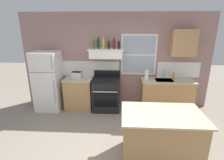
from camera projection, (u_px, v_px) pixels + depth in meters
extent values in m
plane|color=gray|center=(111.00, 153.00, 3.37)|extent=(16.00, 16.00, 0.00)
cube|color=gray|center=(116.00, 61.00, 5.08)|extent=(5.40, 0.06, 2.70)
cube|color=white|center=(77.00, 68.00, 5.17)|extent=(2.50, 0.02, 0.44)
cube|color=white|center=(178.00, 70.00, 5.01)|extent=(1.20, 0.02, 0.44)
cube|color=white|center=(139.00, 55.00, 4.94)|extent=(1.00, 0.04, 1.15)
cube|color=#9EADBC|center=(139.00, 55.00, 4.92)|extent=(0.90, 0.01, 1.05)
cube|color=white|center=(139.00, 55.00, 4.92)|extent=(0.90, 0.02, 0.04)
cube|color=white|center=(48.00, 81.00, 4.97)|extent=(0.70, 0.68, 1.67)
cube|color=#333333|center=(42.00, 73.00, 4.54)|extent=(0.69, 0.00, 0.01)
cylinder|color=#A5A8AD|center=(55.00, 92.00, 4.66)|extent=(0.02, 0.02, 0.65)
cylinder|color=#A5A8AD|center=(52.00, 64.00, 4.42)|extent=(0.02, 0.02, 0.35)
cube|color=tan|center=(79.00, 94.00, 5.10)|extent=(0.76, 0.60, 0.88)
cube|color=#C6B793|center=(78.00, 79.00, 4.96)|extent=(0.79, 0.63, 0.03)
cube|color=silver|center=(77.00, 75.00, 4.92)|extent=(0.28, 0.20, 0.19)
cube|color=black|center=(76.00, 72.00, 4.89)|extent=(0.24, 0.16, 0.01)
cube|color=black|center=(71.00, 74.00, 4.91)|extent=(0.02, 0.03, 0.02)
cube|color=black|center=(106.00, 95.00, 5.02)|extent=(0.76, 0.64, 0.87)
cube|color=black|center=(106.00, 80.00, 4.88)|extent=(0.76, 0.64, 0.04)
cube|color=black|center=(107.00, 73.00, 5.12)|extent=(0.76, 0.06, 0.18)
cube|color=black|center=(105.00, 100.00, 4.71)|extent=(0.65, 0.01, 0.40)
cylinder|color=silver|center=(105.00, 92.00, 4.61)|extent=(0.65, 0.03, 0.03)
cube|color=white|center=(106.00, 54.00, 4.76)|extent=(0.88, 0.48, 0.22)
cube|color=#262628|center=(106.00, 58.00, 4.57)|extent=(0.75, 0.02, 0.04)
cube|color=white|center=(106.00, 49.00, 4.72)|extent=(0.96, 0.52, 0.02)
cylinder|color=#4C601E|center=(94.00, 44.00, 4.73)|extent=(0.06, 0.06, 0.22)
cylinder|color=#4C601E|center=(94.00, 39.00, 4.68)|extent=(0.03, 0.03, 0.05)
cylinder|color=#143819|center=(98.00, 44.00, 4.68)|extent=(0.07, 0.07, 0.26)
cylinder|color=#143819|center=(98.00, 38.00, 4.63)|extent=(0.03, 0.03, 0.06)
cylinder|color=#B29333|center=(103.00, 44.00, 4.63)|extent=(0.08, 0.08, 0.26)
cylinder|color=#B29333|center=(103.00, 37.00, 4.58)|extent=(0.03, 0.03, 0.07)
cylinder|color=#381E0F|center=(109.00, 45.00, 4.70)|extent=(0.06, 0.06, 0.18)
cylinder|color=#381E0F|center=(109.00, 41.00, 4.67)|extent=(0.03, 0.03, 0.05)
cylinder|color=maroon|center=(114.00, 44.00, 4.68)|extent=(0.07, 0.07, 0.24)
cylinder|color=maroon|center=(114.00, 38.00, 4.63)|extent=(0.03, 0.03, 0.06)
cylinder|color=black|center=(119.00, 45.00, 4.65)|extent=(0.06, 0.06, 0.19)
cylinder|color=black|center=(119.00, 41.00, 4.61)|extent=(0.02, 0.02, 0.05)
cube|color=tan|center=(166.00, 96.00, 4.96)|extent=(1.40, 0.60, 0.88)
cube|color=#C6B793|center=(168.00, 80.00, 4.82)|extent=(1.43, 0.63, 0.03)
cube|color=#B7BABC|center=(164.00, 80.00, 4.81)|extent=(0.48, 0.36, 0.01)
cylinder|color=silver|center=(164.00, 74.00, 4.90)|extent=(0.03, 0.03, 0.28)
cylinder|color=silver|center=(165.00, 70.00, 4.79)|extent=(0.02, 0.16, 0.02)
cylinder|color=white|center=(147.00, 75.00, 4.81)|extent=(0.11, 0.11, 0.27)
cylinder|color=orange|center=(174.00, 76.00, 4.88)|extent=(0.06, 0.06, 0.18)
cube|color=tan|center=(160.00, 137.00, 3.14)|extent=(1.32, 0.82, 0.88)
cube|color=#C6B793|center=(163.00, 114.00, 3.00)|extent=(1.40, 0.90, 0.03)
cube|color=tan|center=(183.00, 43.00, 4.64)|extent=(0.64, 0.32, 0.70)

